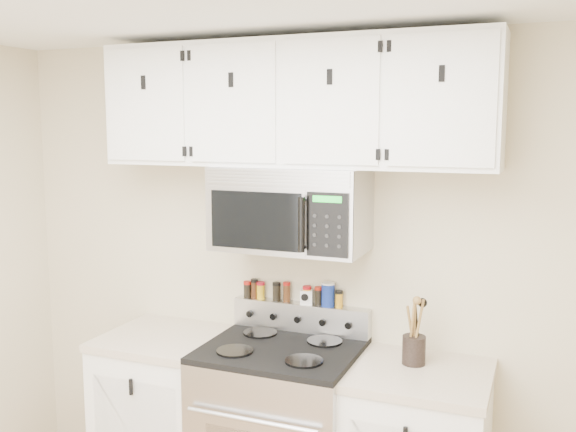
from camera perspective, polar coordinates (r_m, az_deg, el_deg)
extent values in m
cube|color=#BBAF8C|center=(3.46, 1.38, -5.22)|extent=(3.50, 0.01, 2.50)
cube|color=black|center=(3.26, -0.65, -11.81)|extent=(0.76, 0.65, 0.03)
cube|color=#B7B7BA|center=(3.49, 1.17, -8.95)|extent=(0.76, 0.08, 0.15)
cylinder|color=black|center=(3.20, -4.75, -11.87)|extent=(0.18, 0.18, 0.01)
cylinder|color=black|center=(3.06, 1.43, -12.77)|extent=(0.18, 0.18, 0.01)
cylinder|color=black|center=(3.45, -2.48, -10.33)|extent=(0.18, 0.18, 0.01)
cylinder|color=black|center=(3.33, 3.28, -11.05)|extent=(0.18, 0.18, 0.01)
cube|color=white|center=(3.77, -10.67, -17.26)|extent=(0.62, 0.60, 0.88)
cube|color=tan|center=(3.60, -10.86, -10.62)|extent=(0.64, 0.62, 0.04)
cube|color=tan|center=(3.12, 11.68, -13.65)|extent=(0.64, 0.62, 0.04)
cube|color=#9E9EA3|center=(3.22, 0.25, 0.67)|extent=(0.76, 0.38, 0.42)
cube|color=#B7B7BA|center=(3.02, -1.12, 3.43)|extent=(0.73, 0.01, 0.08)
cube|color=black|center=(3.09, -2.91, -0.41)|extent=(0.47, 0.01, 0.28)
cube|color=black|center=(2.95, 3.53, -0.79)|extent=(0.20, 0.01, 0.30)
cylinder|color=black|center=(2.96, 1.20, -0.77)|extent=(0.03, 0.03, 0.26)
cube|color=white|center=(3.22, 0.42, 9.94)|extent=(2.00, 0.33, 0.62)
cube|color=white|center=(3.42, -12.60, 9.64)|extent=(0.46, 0.01, 0.57)
cube|color=black|center=(3.42, -12.74, 11.51)|extent=(0.02, 0.01, 0.07)
cube|color=white|center=(3.17, -5.01, 9.95)|extent=(0.46, 0.01, 0.57)
cube|color=black|center=(3.17, -5.10, 11.97)|extent=(0.03, 0.01, 0.07)
cube|color=white|center=(2.97, 3.75, 10.09)|extent=(0.46, 0.01, 0.57)
cube|color=black|center=(2.97, 3.72, 12.24)|extent=(0.03, 0.01, 0.07)
cube|color=white|center=(2.86, 13.46, 9.98)|extent=(0.46, 0.01, 0.57)
cube|color=black|center=(2.86, 13.51, 12.22)|extent=(0.02, 0.01, 0.07)
cylinder|color=black|center=(3.16, 11.12, -11.61)|extent=(0.11, 0.11, 0.14)
cylinder|color=brown|center=(3.12, 11.18, -9.79)|extent=(0.01, 0.01, 0.26)
cylinder|color=brown|center=(3.11, 11.48, -9.71)|extent=(0.01, 0.01, 0.27)
cylinder|color=brown|center=(3.14, 10.87, -9.88)|extent=(0.01, 0.01, 0.24)
cylinder|color=black|center=(3.14, 11.40, -9.79)|extent=(0.01, 0.01, 0.25)
cylinder|color=brown|center=(3.11, 10.95, -9.80)|extent=(0.01, 0.01, 0.27)
cube|color=white|center=(3.44, 1.65, -7.21)|extent=(0.08, 0.07, 0.08)
cylinder|color=navy|center=(3.40, 3.58, -7.04)|extent=(0.07, 0.07, 0.12)
cylinder|color=white|center=(3.38, 3.59, -6.00)|extent=(0.07, 0.07, 0.01)
cylinder|color=black|center=(3.58, -3.63, -6.65)|extent=(0.04, 0.04, 0.08)
cylinder|color=#A8140C|center=(3.56, -3.63, -5.94)|extent=(0.04, 0.04, 0.02)
cylinder|color=#3B1E0E|center=(3.56, -3.00, -6.59)|extent=(0.04, 0.04, 0.09)
cylinder|color=black|center=(3.54, -3.00, -5.75)|extent=(0.04, 0.04, 0.02)
cylinder|color=gold|center=(3.54, -2.44, -6.75)|extent=(0.04, 0.04, 0.08)
cylinder|color=maroon|center=(3.53, -2.45, -6.01)|extent=(0.05, 0.05, 0.02)
cylinder|color=black|center=(3.50, -1.03, -6.86)|extent=(0.04, 0.04, 0.09)
cylinder|color=black|center=(3.49, -1.03, -6.05)|extent=(0.04, 0.04, 0.02)
cylinder|color=#422410|center=(3.48, -0.12, -6.89)|extent=(0.04, 0.04, 0.09)
cylinder|color=#980F0B|center=(3.47, -0.12, -6.03)|extent=(0.04, 0.04, 0.02)
cylinder|color=orange|center=(3.44, 1.69, -7.17)|extent=(0.04, 0.04, 0.08)
cylinder|color=#AA0D14|center=(3.43, 1.69, -6.38)|extent=(0.05, 0.05, 0.02)
cylinder|color=black|center=(3.42, 2.71, -7.25)|extent=(0.04, 0.04, 0.08)
cylinder|color=#9E1A0C|center=(3.41, 2.71, -6.44)|extent=(0.04, 0.04, 0.02)
cylinder|color=#C88B17|center=(3.39, 4.55, -7.50)|extent=(0.04, 0.04, 0.07)
cylinder|color=black|center=(3.38, 4.56, -6.76)|extent=(0.04, 0.04, 0.02)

